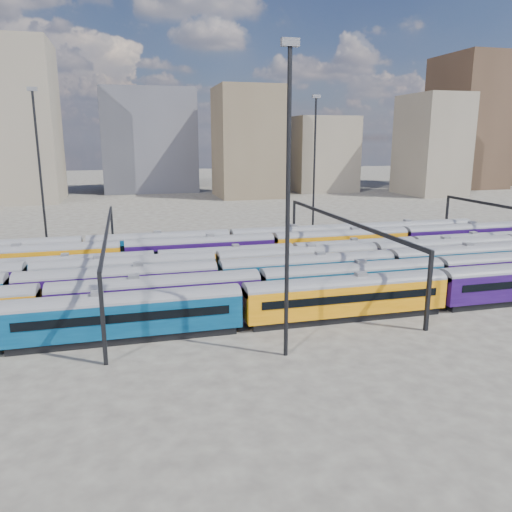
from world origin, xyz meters
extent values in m
plane|color=#3C3833|center=(0.00, 0.00, 0.00)|extent=(500.00, 500.00, 0.00)
cube|color=black|center=(-18.29, -15.00, 0.38)|extent=(20.40, 2.65, 0.75)
cube|color=#052C4B|center=(-18.29, -15.00, 2.31)|extent=(21.47, 3.11, 3.11)
cylinder|color=#4C4C51|center=(-18.29, -15.00, 3.87)|extent=(21.47, 3.11, 3.11)
cube|color=black|center=(-18.29, -16.58, 2.68)|extent=(18.90, 0.06, 0.81)
cube|color=black|center=(-18.29, -13.42, 2.68)|extent=(18.90, 0.06, 0.81)
cube|color=slate|center=(-18.29, -15.00, 4.69)|extent=(1.07, 0.97, 0.38)
cube|color=black|center=(3.78, -15.00, 0.38)|extent=(20.40, 2.65, 0.75)
cube|color=#BA6D07|center=(3.78, -15.00, 2.31)|extent=(21.47, 3.11, 3.11)
cylinder|color=#4C4C51|center=(3.78, -15.00, 3.87)|extent=(21.47, 3.11, 3.11)
cube|color=black|center=(3.78, -16.58, 2.68)|extent=(18.90, 0.06, 0.81)
cube|color=black|center=(3.78, -13.42, 2.68)|extent=(18.90, 0.06, 0.81)
cube|color=slate|center=(3.78, -15.00, 4.69)|extent=(1.07, 0.97, 0.38)
cube|color=black|center=(-15.10, -10.00, 0.37)|extent=(20.33, 2.64, 0.75)
cube|color=#1A0739|center=(-15.10, -10.00, 2.30)|extent=(21.40, 3.10, 3.10)
cylinder|color=#4C4C51|center=(-15.10, -10.00, 3.85)|extent=(21.40, 3.10, 3.10)
cube|color=black|center=(-15.10, -11.57, 2.67)|extent=(18.83, 0.06, 0.80)
cube|color=black|center=(-15.10, -8.43, 2.67)|extent=(18.83, 0.06, 0.80)
cube|color=slate|center=(-15.10, -10.00, 4.68)|extent=(1.07, 0.96, 0.37)
cube|color=black|center=(6.90, -10.00, 0.37)|extent=(20.33, 2.64, 0.75)
cube|color=#052C4B|center=(6.90, -10.00, 2.30)|extent=(21.40, 3.10, 3.10)
cylinder|color=#4C4C51|center=(6.90, -10.00, 3.85)|extent=(21.40, 3.10, 3.10)
cube|color=black|center=(6.90, -11.57, 2.67)|extent=(18.83, 0.06, 0.80)
cube|color=black|center=(6.90, -8.43, 2.67)|extent=(18.83, 0.06, 0.80)
cube|color=slate|center=(6.90, -10.00, 4.68)|extent=(1.07, 0.96, 0.37)
cube|color=black|center=(28.89, -8.43, 2.67)|extent=(18.83, 0.06, 0.80)
cube|color=black|center=(-18.87, -5.00, 0.38)|extent=(20.47, 2.66, 0.75)
cube|color=#1A0739|center=(-18.87, -5.00, 2.32)|extent=(21.55, 3.12, 3.12)
cylinder|color=#4C4C51|center=(-18.87, -5.00, 3.88)|extent=(21.55, 3.12, 3.12)
cube|color=black|center=(-18.87, -6.58, 2.69)|extent=(18.96, 0.06, 0.81)
cube|color=black|center=(-18.87, -3.42, 2.69)|extent=(18.96, 0.06, 0.81)
cube|color=slate|center=(-18.87, -5.00, 4.71)|extent=(1.08, 0.97, 0.38)
cube|color=black|center=(3.28, -5.00, 0.38)|extent=(20.47, 2.66, 0.75)
cube|color=#052C4B|center=(3.28, -5.00, 2.32)|extent=(21.55, 3.12, 3.12)
cylinder|color=#4C4C51|center=(3.28, -5.00, 3.88)|extent=(21.55, 3.12, 3.12)
cube|color=black|center=(3.28, -6.58, 2.69)|extent=(18.96, 0.06, 0.81)
cube|color=black|center=(3.28, -3.42, 2.69)|extent=(18.96, 0.06, 0.81)
cube|color=slate|center=(3.28, -5.00, 4.71)|extent=(1.08, 0.97, 0.38)
cube|color=black|center=(25.43, -5.00, 0.38)|extent=(20.47, 2.66, 0.75)
cube|color=#052C4B|center=(25.43, -5.00, 2.32)|extent=(21.55, 3.12, 3.12)
cylinder|color=#4C4C51|center=(25.43, -5.00, 3.88)|extent=(21.55, 3.12, 3.12)
cube|color=black|center=(25.43, -6.58, 2.69)|extent=(18.96, 0.06, 0.81)
cube|color=black|center=(25.43, -3.42, 2.69)|extent=(18.96, 0.06, 0.81)
cube|color=slate|center=(25.43, -5.00, 4.71)|extent=(1.08, 0.97, 0.38)
cube|color=black|center=(-18.12, 0.00, 0.37)|extent=(20.22, 2.62, 0.74)
cube|color=#052C4B|center=(-18.12, 0.00, 2.29)|extent=(21.28, 3.09, 3.09)
cylinder|color=#4C4C51|center=(-18.12, 0.00, 3.83)|extent=(21.28, 3.09, 3.09)
cube|color=black|center=(-18.12, -1.56, 2.66)|extent=(18.73, 0.06, 0.80)
cube|color=black|center=(-18.12, 1.56, 2.66)|extent=(18.73, 0.06, 0.80)
cube|color=slate|center=(-18.12, 0.00, 4.65)|extent=(1.06, 0.96, 0.37)
cube|color=black|center=(3.76, 0.00, 0.37)|extent=(20.22, 2.62, 0.74)
cube|color=#BA6D07|center=(3.76, 0.00, 2.29)|extent=(21.28, 3.09, 3.09)
cylinder|color=#4C4C51|center=(3.76, 0.00, 3.83)|extent=(21.28, 3.09, 3.09)
cube|color=black|center=(3.76, -1.56, 2.66)|extent=(18.73, 0.06, 0.80)
cube|color=black|center=(3.76, 1.56, 2.66)|extent=(18.73, 0.06, 0.80)
cube|color=slate|center=(3.76, 0.00, 4.65)|extent=(1.06, 0.96, 0.37)
cube|color=black|center=(25.64, 0.00, 0.37)|extent=(20.22, 2.62, 0.74)
cube|color=#1A0739|center=(25.64, 0.00, 2.29)|extent=(21.28, 3.09, 3.09)
cylinder|color=#4C4C51|center=(25.64, 0.00, 3.83)|extent=(21.28, 3.09, 3.09)
cube|color=black|center=(25.64, -1.56, 2.66)|extent=(18.73, 0.06, 0.80)
cube|color=black|center=(25.64, 1.56, 2.66)|extent=(18.73, 0.06, 0.80)
cube|color=slate|center=(25.64, 0.00, 4.65)|extent=(1.06, 0.96, 0.37)
cube|color=black|center=(-23.77, 5.00, 0.32)|extent=(17.54, 2.27, 0.65)
cube|color=#052C4B|center=(-23.77, 5.00, 1.98)|extent=(18.46, 2.68, 2.68)
cylinder|color=#4C4C51|center=(-23.77, 5.00, 3.32)|extent=(18.46, 2.68, 2.68)
cube|color=black|center=(-23.77, 3.64, 2.31)|extent=(16.24, 0.06, 0.69)
cube|color=black|center=(-23.77, 6.36, 2.31)|extent=(16.24, 0.06, 0.69)
cube|color=slate|center=(-23.77, 5.00, 4.04)|extent=(0.92, 0.83, 0.32)
cube|color=black|center=(-4.71, 5.00, 0.32)|extent=(17.54, 2.27, 0.65)
cube|color=#BA6D07|center=(-4.71, 5.00, 1.98)|extent=(18.46, 2.68, 2.68)
cylinder|color=#4C4C51|center=(-4.71, 5.00, 3.32)|extent=(18.46, 2.68, 2.68)
cube|color=black|center=(-4.71, 3.64, 2.31)|extent=(16.24, 0.06, 0.69)
cube|color=black|center=(-4.71, 6.36, 2.31)|extent=(16.24, 0.06, 0.69)
cube|color=slate|center=(-4.71, 5.00, 4.04)|extent=(0.92, 0.83, 0.32)
cube|color=black|center=(14.34, 5.00, 0.32)|extent=(17.54, 2.27, 0.65)
cube|color=#052C4B|center=(14.34, 5.00, 1.98)|extent=(18.46, 2.68, 2.68)
cylinder|color=#4C4C51|center=(14.34, 5.00, 3.32)|extent=(18.46, 2.68, 2.68)
cube|color=black|center=(14.34, 3.64, 2.31)|extent=(16.24, 0.06, 0.69)
cube|color=black|center=(14.34, 6.36, 2.31)|extent=(16.24, 0.06, 0.69)
cube|color=slate|center=(14.34, 5.00, 4.04)|extent=(0.92, 0.83, 0.32)
cube|color=black|center=(33.40, 5.00, 0.32)|extent=(17.54, 2.27, 0.65)
cube|color=#1A0739|center=(33.40, 5.00, 1.98)|extent=(18.46, 2.68, 2.68)
cylinder|color=#4C4C51|center=(33.40, 5.00, 3.32)|extent=(18.46, 2.68, 2.68)
cube|color=black|center=(33.40, 3.64, 2.31)|extent=(16.24, 0.06, 0.69)
cube|color=black|center=(33.40, 6.36, 2.31)|extent=(16.24, 0.06, 0.69)
cube|color=slate|center=(33.40, 5.00, 4.04)|extent=(0.92, 0.83, 0.32)
cube|color=black|center=(-29.49, 10.00, 0.37)|extent=(20.24, 2.63, 0.75)
cube|color=#BA6D07|center=(-29.49, 10.00, 2.29)|extent=(21.30, 3.09, 3.09)
cylinder|color=#4C4C51|center=(-29.49, 10.00, 3.83)|extent=(21.30, 3.09, 3.09)
cube|color=black|center=(-29.49, 8.44, 2.66)|extent=(18.74, 0.06, 0.80)
cube|color=black|center=(-29.49, 11.56, 2.66)|extent=(18.74, 0.06, 0.80)
cube|color=slate|center=(-29.49, 10.00, 4.66)|extent=(1.07, 0.96, 0.37)
cube|color=black|center=(-7.59, 10.00, 0.37)|extent=(20.24, 2.63, 0.75)
cube|color=#1A0739|center=(-7.59, 10.00, 2.29)|extent=(21.30, 3.09, 3.09)
cylinder|color=#4C4C51|center=(-7.59, 10.00, 3.83)|extent=(21.30, 3.09, 3.09)
cube|color=black|center=(-7.59, 8.44, 2.66)|extent=(18.74, 0.06, 0.80)
cube|color=black|center=(-7.59, 11.56, 2.66)|extent=(18.74, 0.06, 0.80)
cube|color=slate|center=(-7.59, 10.00, 4.66)|extent=(1.07, 0.96, 0.37)
cube|color=black|center=(14.31, 10.00, 0.37)|extent=(20.24, 2.63, 0.75)
cube|color=#BA6D07|center=(14.31, 10.00, 2.29)|extent=(21.30, 3.09, 3.09)
cylinder|color=#4C4C51|center=(14.31, 10.00, 3.83)|extent=(21.30, 3.09, 3.09)
cube|color=black|center=(14.31, 8.44, 2.66)|extent=(18.74, 0.06, 0.80)
cube|color=black|center=(14.31, 11.56, 2.66)|extent=(18.74, 0.06, 0.80)
cube|color=slate|center=(14.31, 10.00, 4.66)|extent=(1.07, 0.96, 0.37)
cube|color=black|center=(36.21, 10.00, 0.37)|extent=(20.24, 2.63, 0.75)
cube|color=#1A0739|center=(36.21, 10.00, 2.29)|extent=(21.30, 3.09, 3.09)
cylinder|color=#4C4C51|center=(36.21, 10.00, 3.83)|extent=(21.30, 3.09, 3.09)
cube|color=black|center=(36.21, 8.44, 2.66)|extent=(18.74, 0.06, 0.80)
cube|color=black|center=(36.21, 11.56, 2.66)|extent=(18.74, 0.06, 0.80)
cube|color=slate|center=(36.21, 10.00, 4.66)|extent=(1.07, 0.96, 0.37)
cube|color=black|center=(-34.73, 15.00, 0.37)|extent=(19.98, 2.59, 0.74)
cube|color=#BA6D07|center=(-34.73, 15.00, 2.26)|extent=(21.03, 3.05, 3.05)
cylinder|color=#4C4C51|center=(-34.73, 15.00, 3.78)|extent=(21.03, 3.05, 3.05)
cube|color=black|center=(-34.73, 13.46, 2.63)|extent=(18.50, 0.06, 0.79)
cube|color=black|center=(-34.73, 16.54, 2.63)|extent=(18.50, 0.06, 0.79)
cube|color=slate|center=(-34.73, 15.00, 4.60)|extent=(1.05, 0.95, 0.37)
cube|color=black|center=(-13.11, 15.00, 0.37)|extent=(19.98, 2.59, 0.74)
cube|color=#052C4B|center=(-13.11, 15.00, 2.26)|extent=(21.03, 3.05, 3.05)
cylinder|color=#4C4C51|center=(-13.11, 15.00, 3.78)|extent=(21.03, 3.05, 3.05)
cube|color=black|center=(-13.11, 13.46, 2.63)|extent=(18.50, 0.06, 0.79)
cube|color=black|center=(-13.11, 16.54, 2.63)|extent=(18.50, 0.06, 0.79)
cube|color=slate|center=(-13.11, 15.00, 4.60)|extent=(1.05, 0.95, 0.37)
cube|color=black|center=(8.52, 15.00, 0.37)|extent=(19.98, 2.59, 0.74)
cube|color=#BA6D07|center=(8.52, 15.00, 2.26)|extent=(21.03, 3.05, 3.05)
cylinder|color=#4C4C51|center=(8.52, 15.00, 3.78)|extent=(21.03, 3.05, 3.05)
cube|color=black|center=(8.52, 13.46, 2.63)|extent=(18.50, 0.06, 0.79)
cube|color=black|center=(8.52, 16.54, 2.63)|extent=(18.50, 0.06, 0.79)
cube|color=slate|center=(8.52, 15.00, 4.60)|extent=(1.05, 0.95, 0.37)
cube|color=black|center=(30.15, 15.00, 0.37)|extent=(19.98, 2.59, 0.74)
cube|color=#1A0739|center=(30.15, 15.00, 2.26)|extent=(21.03, 3.05, 3.05)
cylinder|color=#4C4C51|center=(30.15, 15.00, 3.78)|extent=(21.03, 3.05, 3.05)
cube|color=black|center=(30.15, 13.46, 2.63)|extent=(18.50, 0.06, 0.79)
cube|color=black|center=(30.15, 16.54, 2.63)|extent=(18.50, 0.06, 0.79)
cube|color=slate|center=(30.15, 15.00, 4.60)|extent=(1.05, 0.95, 0.37)
cube|color=black|center=(-20.00, -20.00, 4.00)|extent=(0.35, 0.35, 8.00)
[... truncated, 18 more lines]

